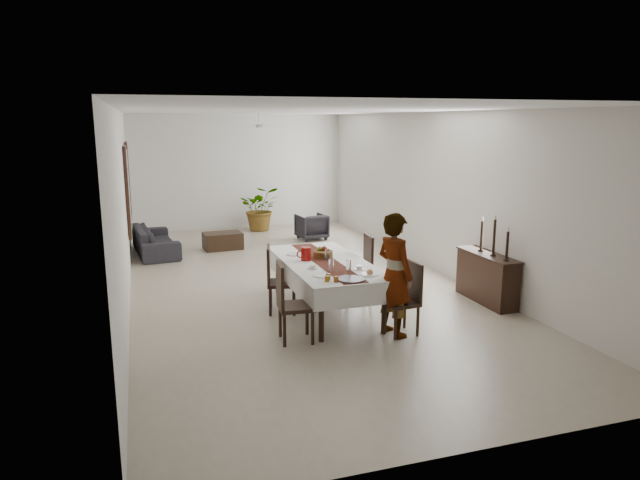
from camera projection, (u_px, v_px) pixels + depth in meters
The scene contains 87 objects.
floor at pixel (295, 282), 10.89m from camera, with size 6.00×12.00×0.00m, color #B2A58D.
ceiling at pixel (293, 111), 10.23m from camera, with size 6.00×12.00×0.02m, color white.
wall_back at pixel (239, 172), 16.15m from camera, with size 6.00×0.02×3.20m, color silver.
wall_front at pixel (475, 288), 4.97m from camera, with size 6.00×0.02×3.20m, color silver.
wall_left at pixel (124, 206), 9.66m from camera, with size 0.02×12.00×3.20m, color silver.
wall_right at pixel (438, 193), 11.45m from camera, with size 0.02×12.00×3.20m, color silver.
dining_table_top at pixel (325, 264), 9.10m from camera, with size 1.08×2.60×0.05m, color black.
table_leg_fl at pixel (321, 316), 7.89m from camera, with size 0.08×0.08×0.76m, color black.
table_leg_fr at pixel (384, 309), 8.18m from camera, with size 0.08×0.08×0.76m, color black.
table_leg_bl at pixel (278, 272), 10.18m from camera, with size 0.08×0.08×0.76m, color black.
table_leg_br at pixel (328, 267), 10.48m from camera, with size 0.08×0.08×0.76m, color black.
tablecloth_top at pixel (325, 262), 9.09m from camera, with size 1.28×2.79×0.01m, color white.
tablecloth_drape_left at pixel (287, 275), 8.93m from camera, with size 0.01×2.79×0.32m, color white.
tablecloth_drape_right at pixel (362, 268), 9.32m from camera, with size 0.01×2.79×0.32m, color white.
tablecloth_drape_near at pixel (358, 296), 7.83m from camera, with size 1.28×0.01×0.32m, color white.
tablecloth_drape_far at pixel (301, 253), 10.42m from camera, with size 1.28×0.01×0.32m, color white.
table_runner at pixel (325, 261), 9.09m from camera, with size 0.38×2.71×0.00m, color #5E271A.
red_pitcher at pixel (306, 254), 9.14m from camera, with size 0.16×0.16×0.22m, color maroon.
pitcher_handle at pixel (300, 254), 9.11m from camera, with size 0.13×0.13×0.02m, color #96230A.
wine_glass_near at pixel (349, 266), 8.46m from camera, with size 0.08×0.08×0.18m, color white.
wine_glass_mid at pixel (331, 265), 8.49m from camera, with size 0.08×0.08×0.18m, color white.
wine_glass_far at pixel (327, 255), 9.14m from camera, with size 0.08×0.08×0.18m, color silver.
teacup_right at pixel (359, 268), 8.58m from camera, with size 0.10×0.10×0.06m, color white.
saucer_right at pixel (359, 269), 8.59m from camera, with size 0.16×0.16×0.01m, color white.
teacup_left at pixel (313, 267), 8.63m from camera, with size 0.10×0.10×0.06m, color white.
saucer_left at pixel (313, 268), 8.64m from camera, with size 0.16×0.16×0.01m, color silver.
plate_near_right at pixel (370, 274), 8.30m from camera, with size 0.26×0.26×0.02m, color white.
bread_near_right at pixel (370, 272), 8.29m from camera, with size 0.10×0.10×0.10m, color tan.
plate_near_left at pixel (322, 275), 8.24m from camera, with size 0.26×0.26×0.02m, color white.
plate_far_left at pixel (294, 254), 9.54m from camera, with size 0.26×0.26×0.02m, color silver.
serving_tray at pixel (351, 279), 8.03m from camera, with size 0.39×0.39×0.02m, color #3E3E43.
jam_jar_a at pixel (336, 279), 7.92m from camera, with size 0.07×0.07×0.08m, color #8D4514.
jam_jar_b at pixel (327, 279), 7.95m from camera, with size 0.07×0.07×0.08m, color #855A13.
jam_jar_c at pixel (328, 276), 8.07m from camera, with size 0.07×0.07×0.08m, color brown.
fruit_basket at pixel (323, 254), 9.35m from camera, with size 0.32×0.32×0.11m, color brown.
fruit_red at pixel (324, 249), 9.36m from camera, with size 0.10×0.10×0.10m, color maroon.
fruit_green at pixel (320, 249), 9.35m from camera, with size 0.09×0.09×0.09m, color #537121.
chair_right_near_seat at pixel (401, 303), 8.16m from camera, with size 0.45×0.45×0.05m, color black.
chair_right_near_leg_fl at pixel (418, 322), 8.12m from camera, with size 0.04×0.04×0.44m, color black.
chair_right_near_leg_fr at pixel (405, 314), 8.45m from camera, with size 0.04×0.04×0.44m, color black.
chair_right_near_leg_bl at pixel (395, 325), 7.98m from camera, with size 0.04×0.04×0.44m, color black.
chair_right_near_leg_br at pixel (383, 317), 8.31m from camera, with size 0.04×0.04×0.44m, color black.
chair_right_near_back at pixel (414, 281), 8.18m from camera, with size 0.45×0.04×0.57m, color black.
chair_right_far_seat at pixel (356, 272), 9.74m from camera, with size 0.47×0.47×0.05m, color black.
chair_right_far_leg_fl at pixel (370, 289), 9.64m from camera, with size 0.05×0.05×0.47m, color black.
chair_right_far_leg_fr at pixel (363, 283), 10.02m from camera, with size 0.05×0.05×0.47m, color black.
chair_right_far_leg_bl at pixel (348, 290), 9.56m from camera, with size 0.05×0.05×0.47m, color black.
chair_right_far_leg_br at pixel (342, 284), 9.94m from camera, with size 0.05×0.05×0.47m, color black.
chair_right_far_back at pixel (368, 253), 9.71m from camera, with size 0.47×0.04×0.60m, color black.
chair_left_near_seat at pixel (296, 307), 7.90m from camera, with size 0.48×0.48×0.05m, color black.
chair_left_near_leg_fl at pixel (280, 321), 8.10m from camera, with size 0.05×0.05×0.47m, color black.
chair_left_near_leg_fr at pixel (284, 331), 7.73m from camera, with size 0.05×0.05×0.47m, color black.
chair_left_near_leg_bl at pixel (307, 319), 8.18m from camera, with size 0.05×0.05×0.47m, color black.
chair_left_near_leg_br at pixel (313, 328), 7.81m from camera, with size 0.05×0.05×0.47m, color black.
chair_left_near_back at pixel (280, 285), 7.79m from camera, with size 0.48×0.04×0.61m, color black.
chair_left_far_seat at pixel (282, 283), 9.10m from camera, with size 0.46×0.46×0.05m, color black.
chair_left_far_leg_fl at pixel (271, 295), 9.32m from camera, with size 0.05×0.05×0.45m, color black.
chair_left_far_leg_fr at pixel (270, 302), 8.95m from camera, with size 0.05×0.05×0.45m, color black.
chair_left_far_leg_bl at pixel (294, 295), 9.34m from camera, with size 0.05×0.05×0.45m, color black.
chair_left_far_leg_br at pixel (294, 302), 8.98m from camera, with size 0.05×0.05×0.45m, color black.
chair_left_far_back at pixel (269, 264), 9.02m from camera, with size 0.46×0.04×0.58m, color black.
woman at pixel (395, 275), 8.05m from camera, with size 0.65×0.43×1.78m, color gray.
sideboard_body at pixel (487, 279), 9.64m from camera, with size 0.36×1.34×0.81m, color black.
sideboard_top at pixel (488, 255), 9.55m from camera, with size 0.39×1.40×0.03m, color black.
candlestick_near_base at pixel (506, 260), 9.09m from camera, with size 0.09×0.09×0.03m, color black.
candlestick_near_shaft at pixel (507, 245), 9.04m from camera, with size 0.04×0.04×0.45m, color black.
candlestick_near_candle at pixel (508, 229), 8.99m from camera, with size 0.03×0.03×0.07m, color #ECE8CC.
candlestick_mid_base at pixel (493, 255), 9.42m from camera, with size 0.09×0.09×0.03m, color black.
candlestick_mid_shaft at pixel (494, 237), 9.36m from camera, with size 0.04×0.04×0.58m, color black.
candlestick_mid_candle at pixel (495, 217), 9.29m from camera, with size 0.03×0.03×0.07m, color beige.
candlestick_far_base at pixel (481, 250), 9.76m from camera, with size 0.09×0.09×0.03m, color black.
candlestick_far_shaft at pixel (482, 236), 9.70m from camera, with size 0.04×0.04×0.49m, color black.
candlestick_far_candle at pixel (483, 219), 9.64m from camera, with size 0.03×0.03×0.07m, color white.
sofa at pixel (156, 240), 13.17m from camera, with size 2.12×0.83×0.62m, color #272429.
armchair at pixel (312, 227), 14.76m from camera, with size 0.70×0.72×0.66m, color #28252A.
coffee_table at pixel (223, 241), 13.66m from camera, with size 0.89×0.60×0.40m, color black.
potted_plant at pixel (261, 208), 15.90m from camera, with size 1.12×0.97×1.24m, color #395D25.
mirror_frame_near at pixel (127, 191), 11.72m from camera, with size 0.06×1.05×1.85m, color black.
mirror_glass_near at pixel (129, 191), 11.73m from camera, with size 0.01×0.90×1.70m, color white.
mirror_frame_far at pixel (128, 181), 13.68m from camera, with size 0.06×1.05×1.85m, color black.
mirror_glass_far at pixel (130, 181), 13.69m from camera, with size 0.01×0.90×1.70m, color silver.
fan_rod at pixel (259, 117), 13.04m from camera, with size 0.04×0.04×0.20m, color white.
fan_hub at pixel (259, 126), 13.09m from camera, with size 0.16×0.16×0.08m, color silver.
fan_blade_n at pixel (256, 126), 13.41m from camera, with size 0.10×0.55×0.01m, color white.
fan_blade_s at pixel (263, 126), 12.76m from camera, with size 0.10×0.55×0.01m, color white.
fan_blade_e at pixel (274, 126), 13.19m from camera, with size 0.55×0.10×0.01m, color white.
fan_blade_w at pixel (244, 126), 12.98m from camera, with size 0.55×0.10×0.01m, color silver.
Camera 1 is at (-2.75, -10.13, 3.03)m, focal length 32.00 mm.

